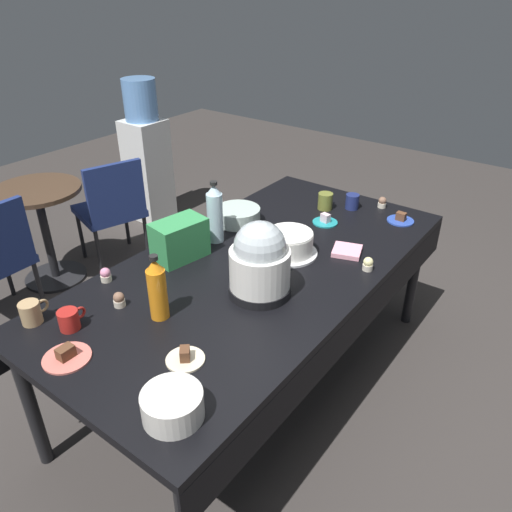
# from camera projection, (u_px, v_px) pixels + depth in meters

# --- Properties ---
(ground) EXTENTS (9.00, 9.00, 0.00)m
(ground) POSITION_uv_depth(u_px,v_px,m) (256.00, 378.00, 2.81)
(ground) COLOR #383330
(potluck_table) EXTENTS (2.20, 1.10, 0.75)m
(potluck_table) POSITION_uv_depth(u_px,v_px,m) (256.00, 275.00, 2.46)
(potluck_table) COLOR black
(potluck_table) RESTS_ON ground
(frosted_layer_cake) EXTENTS (0.29, 0.29, 0.12)m
(frosted_layer_cake) POSITION_uv_depth(u_px,v_px,m) (289.00, 244.00, 2.50)
(frosted_layer_cake) COLOR silver
(frosted_layer_cake) RESTS_ON potluck_table
(slow_cooker) EXTENTS (0.28, 0.28, 0.35)m
(slow_cooker) POSITION_uv_depth(u_px,v_px,m) (260.00, 262.00, 2.14)
(slow_cooker) COLOR black
(slow_cooker) RESTS_ON potluck_table
(glass_salad_bowl) EXTENTS (0.25, 0.25, 0.09)m
(glass_salad_bowl) POSITION_uv_depth(u_px,v_px,m) (238.00, 215.00, 2.82)
(glass_salad_bowl) COLOR #B2C6BC
(glass_salad_bowl) RESTS_ON potluck_table
(ceramic_snack_bowl) EXTENTS (0.20, 0.20, 0.10)m
(ceramic_snack_bowl) POSITION_uv_depth(u_px,v_px,m) (173.00, 405.00, 1.58)
(ceramic_snack_bowl) COLOR silver
(ceramic_snack_bowl) RESTS_ON potluck_table
(dessert_plate_cream) EXTENTS (0.15, 0.15, 0.06)m
(dessert_plate_cream) POSITION_uv_depth(u_px,v_px,m) (185.00, 358.00, 1.83)
(dessert_plate_cream) COLOR beige
(dessert_plate_cream) RESTS_ON potluck_table
(dessert_plate_cobalt) EXTENTS (0.15, 0.15, 0.05)m
(dessert_plate_cobalt) POSITION_uv_depth(u_px,v_px,m) (401.00, 219.00, 2.84)
(dessert_plate_cobalt) COLOR #2D4CB2
(dessert_plate_cobalt) RESTS_ON potluck_table
(dessert_plate_teal) EXTENTS (0.14, 0.14, 0.06)m
(dessert_plate_teal) POSITION_uv_depth(u_px,v_px,m) (325.00, 221.00, 2.83)
(dessert_plate_teal) COLOR teal
(dessert_plate_teal) RESTS_ON potluck_table
(dessert_plate_coral) EXTENTS (0.18, 0.18, 0.05)m
(dessert_plate_coral) POSITION_uv_depth(u_px,v_px,m) (67.00, 356.00, 1.84)
(dessert_plate_coral) COLOR #E07266
(dessert_plate_coral) RESTS_ON potluck_table
(cupcake_rose) EXTENTS (0.05, 0.05, 0.07)m
(cupcake_rose) POSITION_uv_depth(u_px,v_px,m) (368.00, 264.00, 2.37)
(cupcake_rose) COLOR beige
(cupcake_rose) RESTS_ON potluck_table
(cupcake_mint) EXTENTS (0.05, 0.05, 0.07)m
(cupcake_mint) POSITION_uv_depth(u_px,v_px,m) (106.00, 275.00, 2.29)
(cupcake_mint) COLOR beige
(cupcake_mint) RESTS_ON potluck_table
(cupcake_vanilla) EXTENTS (0.05, 0.05, 0.07)m
(cupcake_vanilla) POSITION_uv_depth(u_px,v_px,m) (382.00, 202.00, 3.00)
(cupcake_vanilla) COLOR beige
(cupcake_vanilla) RESTS_ON potluck_table
(cupcake_cocoa) EXTENTS (0.05, 0.05, 0.07)m
(cupcake_cocoa) POSITION_uv_depth(u_px,v_px,m) (119.00, 300.00, 2.12)
(cupcake_cocoa) COLOR beige
(cupcake_cocoa) RESTS_ON potluck_table
(soda_bottle_orange_juice) EXTENTS (0.08, 0.08, 0.29)m
(soda_bottle_orange_juice) POSITION_uv_depth(u_px,v_px,m) (157.00, 289.00, 2.00)
(soda_bottle_orange_juice) COLOR orange
(soda_bottle_orange_juice) RESTS_ON potluck_table
(soda_bottle_water) EXTENTS (0.08, 0.08, 0.34)m
(soda_bottle_water) POSITION_uv_depth(u_px,v_px,m) (215.00, 214.00, 2.57)
(soda_bottle_water) COLOR silver
(soda_bottle_water) RESTS_ON potluck_table
(coffee_mug_tan) EXTENTS (0.12, 0.08, 0.09)m
(coffee_mug_tan) POSITION_uv_depth(u_px,v_px,m) (31.00, 312.00, 2.01)
(coffee_mug_tan) COLOR tan
(coffee_mug_tan) RESTS_ON potluck_table
(coffee_mug_red) EXTENTS (0.12, 0.08, 0.08)m
(coffee_mug_red) POSITION_uv_depth(u_px,v_px,m) (69.00, 320.00, 1.98)
(coffee_mug_red) COLOR #B2231E
(coffee_mug_red) RESTS_ON potluck_table
(coffee_mug_olive) EXTENTS (0.13, 0.09, 0.10)m
(coffee_mug_olive) POSITION_uv_depth(u_px,v_px,m) (326.00, 201.00, 2.98)
(coffee_mug_olive) COLOR olive
(coffee_mug_olive) RESTS_ON potluck_table
(coffee_mug_navy) EXTENTS (0.12, 0.08, 0.09)m
(coffee_mug_navy) POSITION_uv_depth(u_px,v_px,m) (352.00, 201.00, 2.98)
(coffee_mug_navy) COLOR navy
(coffee_mug_navy) RESTS_ON potluck_table
(soda_carton) EXTENTS (0.28, 0.20, 0.20)m
(soda_carton) POSITION_uv_depth(u_px,v_px,m) (180.00, 239.00, 2.45)
(soda_carton) COLOR #338C4C
(soda_carton) RESTS_ON potluck_table
(paper_napkin_stack) EXTENTS (0.18, 0.18, 0.02)m
(paper_napkin_stack) POSITION_uv_depth(u_px,v_px,m) (347.00, 251.00, 2.53)
(paper_napkin_stack) COLOR pink
(paper_napkin_stack) RESTS_ON potluck_table
(maroon_chair_right) EXTENTS (0.55, 0.55, 0.85)m
(maroon_chair_right) POSITION_uv_depth(u_px,v_px,m) (112.00, 206.00, 3.66)
(maroon_chair_right) COLOR navy
(maroon_chair_right) RESTS_ON ground
(round_cafe_table) EXTENTS (0.60, 0.60, 0.72)m
(round_cafe_table) POSITION_uv_depth(u_px,v_px,m) (42.00, 218.00, 3.47)
(round_cafe_table) COLOR #473323
(round_cafe_table) RESTS_ON ground
(water_cooler) EXTENTS (0.32, 0.32, 1.24)m
(water_cooler) POSITION_uv_depth(u_px,v_px,m) (146.00, 155.00, 4.36)
(water_cooler) COLOR silver
(water_cooler) RESTS_ON ground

